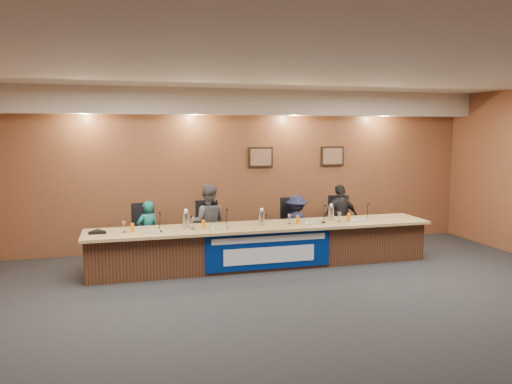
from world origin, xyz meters
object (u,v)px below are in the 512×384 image
at_px(office_chair_c, 295,228).
at_px(carafe_left, 186,220).
at_px(panelist_c, 297,224).
at_px(office_chair_a, 148,236).
at_px(carafe_mid, 262,218).
at_px(banner, 270,250).
at_px(dais_body, 263,247).
at_px(office_chair_d, 338,226).
at_px(panelist_a, 148,232).
at_px(panelist_d, 340,218).
at_px(carafe_right, 331,214).
at_px(speakerphone, 97,232).
at_px(office_chair_b, 207,233).
at_px(panelist_b, 208,222).

relative_size(office_chair_c, carafe_left, 1.82).
xyz_separation_m(panelist_c, office_chair_a, (-2.84, 0.10, -0.10)).
bearing_deg(carafe_mid, banner, -84.09).
bearing_deg(dais_body, banner, -90.00).
xyz_separation_m(dais_body, office_chair_c, (0.88, 0.79, 0.13)).
relative_size(office_chair_a, carafe_mid, 1.90).
xyz_separation_m(office_chair_d, carafe_mid, (-1.85, -0.84, 0.40)).
bearing_deg(office_chair_d, panelist_a, -154.58).
distance_m(panelist_d, carafe_left, 3.23).
bearing_deg(office_chair_c, panelist_d, -12.68).
relative_size(carafe_right, speakerphone, 0.80).
relative_size(office_chair_a, office_chair_b, 1.00).
relative_size(panelist_c, office_chair_d, 2.42).
xyz_separation_m(panelist_b, carafe_left, (-0.49, -0.65, 0.18)).
height_order(carafe_mid, carafe_right, carafe_right).
bearing_deg(office_chair_b, speakerphone, -150.65).
relative_size(banner, office_chair_d, 4.58).
relative_size(panelist_c, office_chair_b, 2.42).
relative_size(carafe_left, carafe_right, 1.03).
height_order(carafe_left, carafe_mid, carafe_left).
height_order(carafe_left, speakerphone, carafe_left).
bearing_deg(dais_body, panelist_d, 20.88).
height_order(dais_body, office_chair_d, dais_body).
relative_size(dais_body, panelist_a, 5.22).
relative_size(office_chair_b, carafe_mid, 1.90).
bearing_deg(carafe_mid, office_chair_d, 24.42).
bearing_deg(panelist_b, panelist_d, -167.32).
bearing_deg(office_chair_c, panelist_c, -96.50).
bearing_deg(office_chair_b, panelist_b, -83.98).
bearing_deg(panelist_b, dais_body, 153.95).
distance_m(office_chair_b, office_chair_c, 1.74).
height_order(panelist_d, carafe_mid, panelist_d).
bearing_deg(panelist_d, dais_body, 14.35).
height_order(office_chair_b, carafe_right, carafe_right).
distance_m(banner, carafe_mid, 0.62).
xyz_separation_m(panelist_d, carafe_mid, (-1.85, -0.74, 0.21)).
bearing_deg(office_chair_d, carafe_left, -142.76).
height_order(banner, office_chair_a, banner).
distance_m(banner, panelist_c, 1.43).
xyz_separation_m(office_chair_a, carafe_right, (3.28, -0.75, 0.40)).
bearing_deg(banner, speakerphone, 172.43).
bearing_deg(panelist_c, panelist_d, -165.05).
distance_m(office_chair_a, carafe_mid, 2.13).
relative_size(panelist_a, office_chair_a, 2.40).
height_order(dais_body, office_chair_c, dais_body).
relative_size(dais_body, banner, 2.73).
xyz_separation_m(panelist_c, office_chair_b, (-1.74, 0.10, -0.10)).
bearing_deg(carafe_right, dais_body, -178.10).
relative_size(office_chair_d, speakerphone, 1.50).
relative_size(banner, panelist_d, 1.65).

